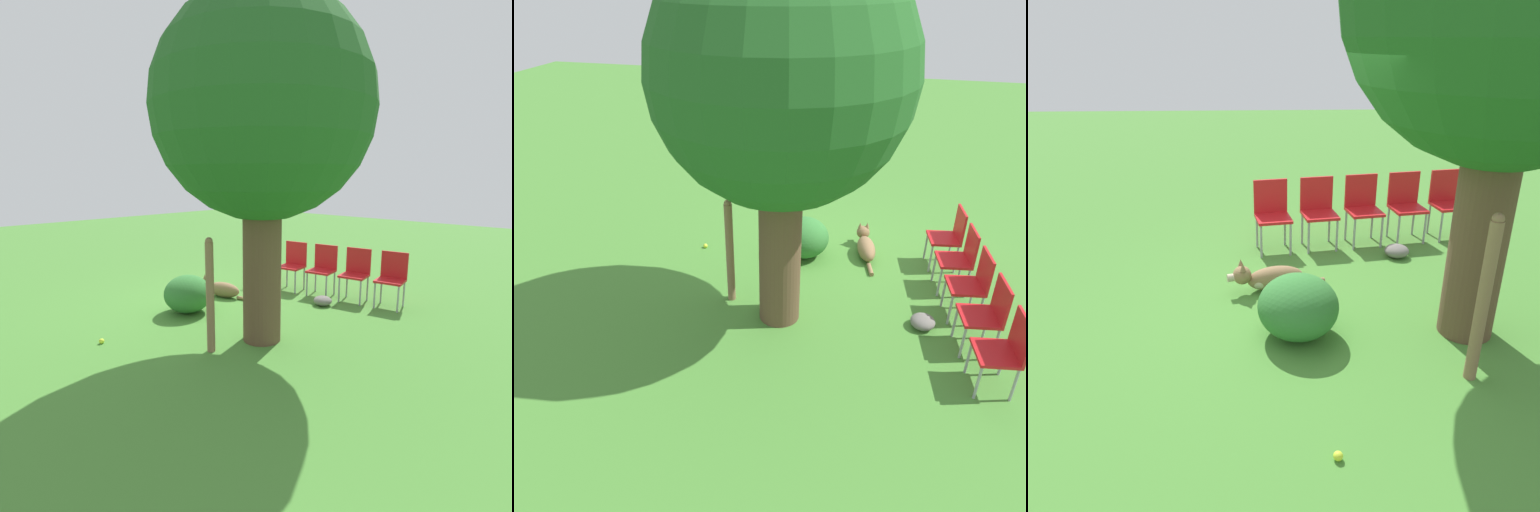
# 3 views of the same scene
# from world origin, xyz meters

# --- Properties ---
(ground_plane) EXTENTS (30.00, 30.00, 0.00)m
(ground_plane) POSITION_xyz_m (0.00, 0.00, 0.00)
(ground_plane) COLOR #478433
(oak_tree) EXTENTS (2.71, 2.71, 4.31)m
(oak_tree) POSITION_xyz_m (0.51, 1.33, 2.90)
(oak_tree) COLOR brown
(oak_tree) RESTS_ON ground_plane
(dog) EXTENTS (0.41, 1.11, 0.39)m
(dog) POSITION_xyz_m (-0.42, -0.53, 0.15)
(dog) COLOR olive
(dog) RESTS_ON ground_plane
(fence_post) EXTENTS (0.10, 0.10, 1.45)m
(fence_post) POSITION_xyz_m (1.21, 1.11, 0.73)
(fence_post) COLOR #846647
(fence_post) RESTS_ON ground_plane
(red_chair_0) EXTENTS (0.48, 0.50, 0.92)m
(red_chair_0) POSITION_xyz_m (-1.60, -0.47, 0.53)
(red_chair_0) COLOR red
(red_chair_0) RESTS_ON ground_plane
(red_chair_1) EXTENTS (0.48, 0.50, 0.92)m
(red_chair_1) POSITION_xyz_m (-1.70, 0.15, 0.53)
(red_chair_1) COLOR red
(red_chair_1) RESTS_ON ground_plane
(red_chair_2) EXTENTS (0.48, 0.50, 0.92)m
(red_chair_2) POSITION_xyz_m (-1.80, 0.76, 0.53)
(red_chair_2) COLOR red
(red_chair_2) RESTS_ON ground_plane
(red_chair_3) EXTENTS (0.48, 0.50, 0.92)m
(red_chair_3) POSITION_xyz_m (-1.90, 1.37, 0.53)
(red_chair_3) COLOR red
(red_chair_3) RESTS_ON ground_plane
(red_chair_4) EXTENTS (0.48, 0.50, 0.92)m
(red_chair_4) POSITION_xyz_m (-2.00, 1.98, 0.53)
(red_chair_4) COLOR red
(red_chair_4) RESTS_ON ground_plane
(tennis_ball) EXTENTS (0.07, 0.07, 0.07)m
(tennis_ball) POSITION_xyz_m (2.05, -0.11, 0.03)
(tennis_ball) COLOR #CCE033
(tennis_ball) RESTS_ON ground_plane
(garden_rock) EXTENTS (0.30, 0.31, 0.16)m
(garden_rock) POSITION_xyz_m (-1.26, 1.12, 0.08)
(garden_rock) COLOR slate
(garden_rock) RESTS_ON ground_plane
(low_shrub) EXTENTS (0.76, 0.76, 0.61)m
(low_shrub) POSITION_xyz_m (0.50, -0.27, 0.30)
(low_shrub) COLOR #337533
(low_shrub) RESTS_ON ground_plane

